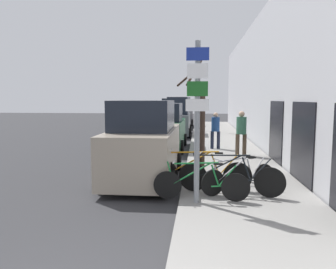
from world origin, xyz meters
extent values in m
plane|color=#333335|center=(0.00, 11.20, 0.00)|extent=(80.00, 80.00, 0.00)
cube|color=gray|center=(2.60, 14.00, 0.07)|extent=(3.20, 32.00, 0.15)
cube|color=#BCBCC1|center=(4.35, 14.00, 3.25)|extent=(0.20, 32.00, 6.50)
cube|color=black|center=(4.23, 6.39, 1.25)|extent=(0.03, 1.95, 2.19)
cube|color=black|center=(4.23, 9.46, 1.25)|extent=(0.03, 1.95, 2.19)
cylinder|color=gray|center=(1.39, 4.25, 1.89)|extent=(0.12, 0.12, 3.49)
cube|color=navy|center=(1.39, 4.18, 3.36)|extent=(0.48, 0.02, 0.27)
cube|color=white|center=(1.39, 4.18, 3.01)|extent=(0.44, 0.02, 0.31)
cube|color=#19591E|center=(1.39, 4.18, 2.64)|extent=(0.44, 0.02, 0.31)
cube|color=white|center=(1.39, 4.18, 2.29)|extent=(0.49, 0.02, 0.26)
cylinder|color=black|center=(0.73, 4.45, 0.47)|extent=(0.64, 0.06, 0.64)
cylinder|color=black|center=(2.25, 4.39, 0.47)|extent=(0.64, 0.06, 0.64)
cylinder|color=#197233|center=(1.30, 4.43, 0.77)|extent=(0.86, 0.07, 0.53)
cylinder|color=#197233|center=(1.37, 4.42, 0.99)|extent=(0.99, 0.07, 0.08)
cylinder|color=#197233|center=(1.79, 4.41, 0.74)|extent=(0.19, 0.04, 0.46)
cylinder|color=#197233|center=(1.98, 4.40, 0.50)|extent=(0.54, 0.05, 0.08)
cylinder|color=#197233|center=(2.06, 4.40, 0.72)|extent=(0.41, 0.04, 0.52)
cylinder|color=#197233|center=(0.80, 4.45, 0.74)|extent=(0.18, 0.04, 0.56)
cube|color=black|center=(1.87, 4.41, 0.99)|extent=(0.20, 0.09, 0.04)
cylinder|color=#99999E|center=(0.88, 4.44, 1.02)|extent=(0.04, 0.44, 0.02)
cylinder|color=black|center=(1.30, 5.13, 0.51)|extent=(0.71, 0.18, 0.72)
cylinder|color=black|center=(3.07, 4.76, 0.51)|extent=(0.71, 0.18, 0.72)
cylinder|color=black|center=(1.96, 4.99, 0.84)|extent=(1.00, 0.24, 0.59)
cylinder|color=black|center=(2.05, 4.97, 1.09)|extent=(1.16, 0.27, 0.09)
cylinder|color=black|center=(2.54, 4.87, 0.81)|extent=(0.22, 0.08, 0.51)
cylinder|color=black|center=(2.76, 4.83, 0.53)|extent=(0.63, 0.16, 0.08)
cylinder|color=black|center=(2.85, 4.81, 0.79)|extent=(0.47, 0.12, 0.57)
cylinder|color=black|center=(1.39, 5.11, 0.81)|extent=(0.21, 0.07, 0.62)
cube|color=black|center=(2.63, 4.85, 1.08)|extent=(0.21, 0.12, 0.04)
cylinder|color=#99999E|center=(1.47, 5.09, 1.12)|extent=(0.11, 0.44, 0.02)
cylinder|color=black|center=(1.76, 4.75, 0.47)|extent=(0.56, 0.36, 0.63)
cylinder|color=black|center=(3.08, 5.56, 0.47)|extent=(0.56, 0.36, 0.63)
cylinder|color=#B7B7BC|center=(2.26, 5.05, 0.76)|extent=(0.76, 0.48, 0.52)
cylinder|color=#B7B7BC|center=(2.32, 5.09, 0.98)|extent=(0.87, 0.55, 0.08)
cylinder|color=#B7B7BC|center=(2.68, 5.31, 0.74)|extent=(0.18, 0.13, 0.45)
cylinder|color=#B7B7BC|center=(2.85, 5.41, 0.49)|extent=(0.48, 0.31, 0.08)
cylinder|color=#B7B7BC|center=(2.91, 5.45, 0.71)|extent=(0.36, 0.24, 0.51)
cylinder|color=#B7B7BC|center=(1.83, 4.79, 0.74)|extent=(0.17, 0.12, 0.55)
cube|color=black|center=(2.75, 5.35, 0.98)|extent=(0.21, 0.17, 0.04)
cylinder|color=#99999E|center=(1.90, 4.83, 1.00)|extent=(0.25, 0.39, 0.02)
cylinder|color=black|center=(0.54, 5.44, 0.51)|extent=(0.72, 0.10, 0.72)
cylinder|color=black|center=(2.39, 5.27, 0.51)|extent=(0.72, 0.10, 0.72)
cylinder|color=orange|center=(1.24, 5.38, 0.84)|extent=(1.04, 0.13, 0.59)
cylinder|color=orange|center=(1.33, 5.37, 1.09)|extent=(1.21, 0.15, 0.09)
cylinder|color=orange|center=(1.84, 5.32, 0.81)|extent=(0.22, 0.06, 0.51)
cylinder|color=orange|center=(2.07, 5.30, 0.54)|extent=(0.65, 0.09, 0.08)
cylinder|color=orange|center=(2.16, 5.29, 0.79)|extent=(0.49, 0.07, 0.57)
cylinder|color=orange|center=(0.64, 5.43, 0.81)|extent=(0.22, 0.05, 0.62)
cube|color=black|center=(1.93, 5.31, 1.08)|extent=(0.21, 0.10, 0.04)
cylinder|color=#99999E|center=(0.73, 5.42, 1.12)|extent=(0.06, 0.44, 0.02)
cube|color=gray|center=(-0.19, 6.78, 0.85)|extent=(1.81, 4.45, 1.36)
cube|color=black|center=(-0.19, 6.60, 1.95)|extent=(1.62, 2.32, 0.85)
cylinder|color=black|center=(-1.09, 8.16, 0.31)|extent=(0.22, 0.62, 0.62)
cylinder|color=black|center=(0.71, 8.16, 0.31)|extent=(0.22, 0.62, 0.62)
cylinder|color=black|center=(-1.09, 5.40, 0.31)|extent=(0.22, 0.62, 0.62)
cylinder|color=black|center=(0.72, 5.40, 0.31)|extent=(0.22, 0.62, 0.62)
cube|color=#144728|center=(-0.20, 12.72, 0.78)|extent=(1.77, 4.35, 1.21)
cube|color=black|center=(-0.20, 12.54, 1.81)|extent=(1.58, 2.27, 0.83)
cylinder|color=black|center=(-1.05, 14.07, 0.32)|extent=(0.23, 0.63, 0.63)
cylinder|color=black|center=(0.67, 14.05, 0.32)|extent=(0.23, 0.63, 0.63)
cylinder|color=black|center=(-1.08, 11.38, 0.32)|extent=(0.23, 0.63, 0.63)
cylinder|color=black|center=(0.65, 11.37, 0.32)|extent=(0.23, 0.63, 0.63)
cube|color=#51565B|center=(-0.10, 18.73, 0.80)|extent=(1.81, 4.53, 1.25)
cube|color=black|center=(-0.10, 18.55, 1.93)|extent=(1.61, 2.36, 1.03)
cylinder|color=black|center=(-1.00, 20.13, 0.31)|extent=(0.22, 0.63, 0.63)
cylinder|color=black|center=(0.78, 20.14, 0.31)|extent=(0.22, 0.63, 0.63)
cylinder|color=black|center=(-0.98, 17.33, 0.31)|extent=(0.22, 0.63, 0.63)
cylinder|color=black|center=(0.80, 17.34, 0.31)|extent=(0.22, 0.63, 0.63)
cube|color=black|center=(-0.26, 24.93, 0.86)|extent=(2.17, 4.89, 1.37)
cube|color=black|center=(-0.28, 24.74, 2.06)|extent=(1.83, 2.59, 1.02)
cylinder|color=black|center=(-1.08, 26.47, 0.31)|extent=(0.26, 0.64, 0.63)
cylinder|color=black|center=(0.76, 26.34, 0.31)|extent=(0.26, 0.64, 0.63)
cylinder|color=black|center=(-1.29, 23.52, 0.31)|extent=(0.26, 0.64, 0.63)
cylinder|color=black|center=(0.56, 23.39, 0.31)|extent=(0.26, 0.64, 0.63)
cylinder|color=#1E2338|center=(2.31, 12.17, 0.55)|extent=(0.15, 0.15, 0.81)
cylinder|color=#1E2338|center=(2.03, 12.17, 0.55)|extent=(0.15, 0.15, 0.81)
cylinder|color=navy|center=(2.17, 12.17, 1.27)|extent=(0.37, 0.37, 0.64)
sphere|color=tan|center=(2.17, 12.17, 1.70)|extent=(0.22, 0.22, 0.22)
cylinder|color=#4C3D2D|center=(3.26, 10.54, 0.58)|extent=(0.16, 0.16, 0.87)
cylinder|color=#4C3D2D|center=(2.97, 10.45, 0.58)|extent=(0.16, 0.16, 0.87)
cylinder|color=#33664C|center=(3.12, 10.49, 1.36)|extent=(0.40, 0.40, 0.69)
sphere|color=tan|center=(3.12, 10.49, 1.82)|extent=(0.24, 0.24, 0.24)
cylinder|color=#3D2D23|center=(1.53, 7.14, 1.49)|extent=(0.17, 0.17, 2.69)
cylinder|color=#3D2D23|center=(1.28, 7.29, 3.27)|extent=(0.58, 0.38, 0.89)
cylinder|color=#3D2D23|center=(1.13, 7.43, 3.15)|extent=(0.87, 0.65, 0.67)
cylinder|color=#3D2D23|center=(1.30, 7.04, 3.24)|extent=(0.54, 0.30, 0.85)
cylinder|color=gray|center=(1.38, 20.49, 2.40)|extent=(0.10, 0.10, 4.50)
cube|color=black|center=(1.38, 20.39, 4.20)|extent=(0.20, 0.16, 0.64)
sphere|color=red|center=(1.38, 20.30, 4.40)|extent=(0.11, 0.11, 0.11)
sphere|color=orange|center=(1.38, 20.30, 4.20)|extent=(0.11, 0.11, 0.11)
sphere|color=green|center=(1.38, 20.30, 4.00)|extent=(0.11, 0.11, 0.11)
camera|label=1|loc=(1.43, -2.80, 2.43)|focal=35.00mm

